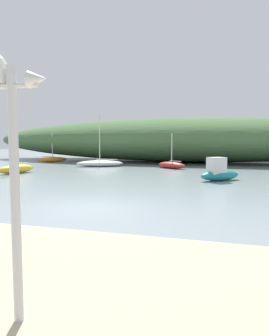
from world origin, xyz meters
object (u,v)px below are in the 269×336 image
(sailboat_by_sandbar, at_px, (100,163))
(sailboat_near_shore, at_px, (172,165))
(sailboat_east_reach, at_px, (16,169))
(motorboat_off_point, at_px, (219,172))
(sailboat_centre_water, at_px, (53,159))

(sailboat_by_sandbar, distance_m, sailboat_near_shore, 6.77)
(sailboat_by_sandbar, relative_size, sailboat_east_reach, 1.23)
(motorboat_off_point, relative_size, sailboat_near_shore, 0.89)
(sailboat_east_reach, bearing_deg, motorboat_off_point, -0.34)
(sailboat_centre_water, bearing_deg, sailboat_near_shore, -15.98)
(motorboat_off_point, bearing_deg, sailboat_near_shore, 119.43)
(sailboat_east_reach, bearing_deg, sailboat_by_sandbar, 64.61)
(sailboat_centre_water, bearing_deg, sailboat_by_sandbar, -28.73)
(sailboat_centre_water, distance_m, sailboat_near_shore, 14.72)
(sailboat_near_shore, bearing_deg, sailboat_by_sandbar, 179.92)
(motorboat_off_point, height_order, sailboat_near_shore, sailboat_near_shore)
(motorboat_off_point, bearing_deg, sailboat_by_sandbar, 145.44)
(sailboat_by_sandbar, relative_size, sailboat_near_shore, 1.58)
(sailboat_near_shore, bearing_deg, sailboat_centre_water, 164.02)
(sailboat_centre_water, bearing_deg, sailboat_east_reach, -71.85)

